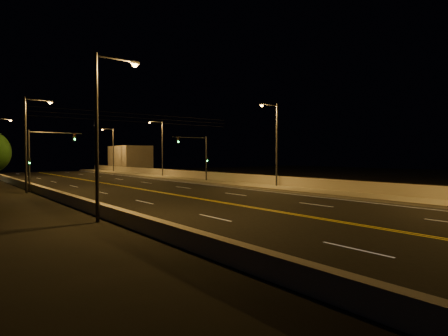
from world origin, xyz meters
TOP-DOWN VIEW (x-y plane):
  - road at (0.00, 20.00)m, footprint 18.00×120.00m
  - sidewalk at (10.80, 20.00)m, footprint 3.60×120.00m
  - curb at (8.93, 20.00)m, footprint 0.14×120.00m
  - parapet_wall at (12.45, 20.00)m, footprint 0.30×120.00m
  - jersey_barrier at (-9.39, 20.00)m, footprint 0.45×120.00m
  - distant_building_right at (16.50, 69.72)m, footprint 6.00×10.00m
  - parapet_rail at (12.45, 20.00)m, footprint 0.06×120.00m
  - lane_markings at (0.00, 19.93)m, footprint 17.32×116.00m
  - streetlight_1 at (11.52, 21.47)m, footprint 2.55×0.28m
  - streetlight_2 at (11.52, 46.57)m, footprint 2.55×0.28m
  - streetlight_3 at (11.52, 67.17)m, footprint 2.55×0.28m
  - streetlight_4 at (-9.92, 13.30)m, footprint 2.55×0.28m
  - streetlight_5 at (-9.92, 32.59)m, footprint 2.55×0.28m
  - traffic_signal_right at (9.99, 33.33)m, footprint 5.11×0.31m
  - traffic_signal_left at (-8.79, 33.33)m, footprint 5.11×0.31m
  - overhead_wires at (0.00, 29.50)m, footprint 22.00×0.03m

SIDE VIEW (x-z plane):
  - road at x=0.00m, z-range 0.00..0.02m
  - lane_markings at x=0.00m, z-range 0.02..0.02m
  - curb at x=8.93m, z-range 0.00..0.15m
  - sidewalk at x=10.80m, z-range 0.00..0.30m
  - jersey_barrier at x=-9.39m, z-range 0.00..0.76m
  - parapet_wall at x=12.45m, z-range 0.30..1.30m
  - parapet_rail at x=12.45m, z-range 1.30..1.36m
  - distant_building_right at x=16.50m, z-range 0.00..5.53m
  - traffic_signal_right at x=9.99m, z-range 0.80..6.79m
  - traffic_signal_left at x=-8.79m, z-range 0.80..6.79m
  - streetlight_1 at x=11.52m, z-range 0.71..9.67m
  - streetlight_2 at x=11.52m, z-range 0.71..9.67m
  - streetlight_3 at x=11.52m, z-range 0.71..9.67m
  - streetlight_4 at x=-9.92m, z-range 0.71..9.67m
  - streetlight_5 at x=-9.92m, z-range 0.71..9.67m
  - overhead_wires at x=0.00m, z-range 6.98..7.81m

